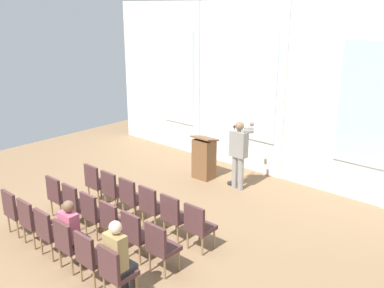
{
  "coord_description": "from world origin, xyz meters",
  "views": [
    {
      "loc": [
        6.21,
        -4.25,
        4.36
      ],
      "look_at": [
        0.12,
        2.58,
        1.44
      ],
      "focal_mm": 40.76,
      "sensor_mm": 36.0,
      "label": 1
    }
  ],
  "objects_px": {
    "chair_r2_c1": "(32,219)",
    "chair_r2_c5": "(115,270)",
    "chair_r2_c0": "(16,209)",
    "lectern": "(204,158)",
    "chair_r1_c0": "(59,194)",
    "audience_r2_c3": "(72,231)",
    "chair_r0_c2": "(132,196)",
    "chair_r0_c5": "(198,224)",
    "chair_r2_c4": "(91,255)",
    "chair_r1_c3": "(114,222)",
    "chair_r2_c2": "(49,230)",
    "audience_r2_c5": "(119,256)",
    "chair_r0_c1": "(113,188)",
    "chair_r2_c3": "(69,242)",
    "speaker": "(239,150)",
    "chair_r0_c3": "(152,205)",
    "chair_r1_c4": "(136,233)",
    "chair_r0_c0": "(96,181)",
    "mic_stand": "(233,172)",
    "chair_r0_c4": "(174,214)",
    "chair_r1_c1": "(76,203)",
    "chair_r1_c2": "(94,212)",
    "chair_r1_c5": "(161,245)"
  },
  "relations": [
    {
      "from": "chair_r1_c1",
      "to": "chair_r1_c5",
      "type": "bearing_deg",
      "value": 0.0
    },
    {
      "from": "speaker",
      "to": "chair_r0_c0",
      "type": "bearing_deg",
      "value": -124.48
    },
    {
      "from": "speaker",
      "to": "chair_r0_c3",
      "type": "xyz_separation_m",
      "value": [
        -0.09,
        -2.83,
        -0.47
      ]
    },
    {
      "from": "chair_r1_c0",
      "to": "audience_r2_c3",
      "type": "relative_size",
      "value": 0.74
    },
    {
      "from": "chair_r2_c0",
      "to": "lectern",
      "type": "bearing_deg",
      "value": 79.77
    },
    {
      "from": "chair_r2_c1",
      "to": "chair_r2_c5",
      "type": "distance_m",
      "value": 2.47
    },
    {
      "from": "chair_r0_c5",
      "to": "audience_r2_c5",
      "type": "distance_m",
      "value": 1.85
    },
    {
      "from": "chair_r2_c1",
      "to": "chair_r1_c4",
      "type": "bearing_deg",
      "value": 27.43
    },
    {
      "from": "lectern",
      "to": "chair_r0_c5",
      "type": "height_order",
      "value": "lectern"
    },
    {
      "from": "chair_r0_c0",
      "to": "chair_r2_c3",
      "type": "relative_size",
      "value": 1.0
    },
    {
      "from": "chair_r2_c4",
      "to": "chair_r1_c3",
      "type": "bearing_deg",
      "value": 122.71
    },
    {
      "from": "chair_r0_c1",
      "to": "chair_r2_c3",
      "type": "xyz_separation_m",
      "value": [
        1.23,
        -1.92,
        0.0
      ]
    },
    {
      "from": "chair_r1_c1",
      "to": "chair_r2_c0",
      "type": "height_order",
      "value": "same"
    },
    {
      "from": "chair_r0_c5",
      "to": "chair_r2_c5",
      "type": "distance_m",
      "value": 1.92
    },
    {
      "from": "chair_r0_c0",
      "to": "chair_r2_c0",
      "type": "xyz_separation_m",
      "value": [
        0.0,
        -1.92,
        0.0
      ]
    },
    {
      "from": "chair_r1_c2",
      "to": "chair_r0_c4",
      "type": "bearing_deg",
      "value": 37.9
    },
    {
      "from": "mic_stand",
      "to": "lectern",
      "type": "bearing_deg",
      "value": -167.93
    },
    {
      "from": "chair_r0_c2",
      "to": "chair_r2_c4",
      "type": "height_order",
      "value": "same"
    },
    {
      "from": "chair_r1_c3",
      "to": "chair_r2_c0",
      "type": "xyz_separation_m",
      "value": [
        -1.85,
        -0.96,
        0.0
      ]
    },
    {
      "from": "speaker",
      "to": "chair_r0_c2",
      "type": "bearing_deg",
      "value": -104.04
    },
    {
      "from": "chair_r1_c3",
      "to": "chair_r2_c1",
      "type": "relative_size",
      "value": 1.0
    },
    {
      "from": "chair_r1_c4",
      "to": "chair_r2_c4",
      "type": "distance_m",
      "value": 0.96
    },
    {
      "from": "chair_r0_c1",
      "to": "audience_r2_c5",
      "type": "bearing_deg",
      "value": -36.72
    },
    {
      "from": "chair_r0_c3",
      "to": "chair_r1_c4",
      "type": "bearing_deg",
      "value": -57.29
    },
    {
      "from": "chair_r0_c5",
      "to": "audience_r2_c3",
      "type": "bearing_deg",
      "value": -123.88
    },
    {
      "from": "audience_r2_c3",
      "to": "chair_r2_c5",
      "type": "distance_m",
      "value": 1.25
    },
    {
      "from": "chair_r1_c0",
      "to": "chair_r2_c1",
      "type": "height_order",
      "value": "same"
    },
    {
      "from": "chair_r1_c1",
      "to": "chair_r1_c3",
      "type": "relative_size",
      "value": 1.0
    },
    {
      "from": "chair_r0_c4",
      "to": "chair_r2_c5",
      "type": "relative_size",
      "value": 1.0
    },
    {
      "from": "speaker",
      "to": "chair_r1_c4",
      "type": "relative_size",
      "value": 1.83
    },
    {
      "from": "lectern",
      "to": "chair_r0_c3",
      "type": "bearing_deg",
      "value": -70.43
    },
    {
      "from": "chair_r2_c5",
      "to": "chair_r1_c4",
      "type": "bearing_deg",
      "value": 122.71
    },
    {
      "from": "speaker",
      "to": "chair_r0_c2",
      "type": "distance_m",
      "value": 2.95
    },
    {
      "from": "chair_r0_c4",
      "to": "chair_r1_c2",
      "type": "distance_m",
      "value": 1.56
    },
    {
      "from": "chair_r2_c3",
      "to": "chair_r0_c4",
      "type": "bearing_deg",
      "value": 72.19
    },
    {
      "from": "audience_r2_c3",
      "to": "chair_r2_c2",
      "type": "bearing_deg",
      "value": -172.28
    },
    {
      "from": "chair_r2_c5",
      "to": "audience_r2_c5",
      "type": "height_order",
      "value": "audience_r2_c5"
    },
    {
      "from": "chair_r1_c0",
      "to": "chair_r1_c2",
      "type": "bearing_deg",
      "value": 0.0
    },
    {
      "from": "chair_r0_c0",
      "to": "chair_r0_c1",
      "type": "distance_m",
      "value": 0.62
    },
    {
      "from": "chair_r0_c1",
      "to": "chair_r1_c1",
      "type": "relative_size",
      "value": 1.0
    },
    {
      "from": "chair_r0_c2",
      "to": "chair_r0_c5",
      "type": "xyz_separation_m",
      "value": [
        1.85,
        0.0,
        0.0
      ]
    },
    {
      "from": "audience_r2_c3",
      "to": "chair_r2_c3",
      "type": "bearing_deg",
      "value": -90.0
    },
    {
      "from": "chair_r2_c2",
      "to": "audience_r2_c5",
      "type": "bearing_deg",
      "value": 2.49
    },
    {
      "from": "chair_r2_c0",
      "to": "audience_r2_c5",
      "type": "xyz_separation_m",
      "value": [
        3.09,
        0.08,
        0.21
      ]
    },
    {
      "from": "chair_r0_c5",
      "to": "chair_r2_c0",
      "type": "relative_size",
      "value": 1.0
    },
    {
      "from": "chair_r0_c0",
      "to": "chair_r2_c4",
      "type": "distance_m",
      "value": 3.13
    },
    {
      "from": "chair_r0_c1",
      "to": "chair_r1_c4",
      "type": "bearing_deg",
      "value": -27.43
    },
    {
      "from": "lectern",
      "to": "chair_r0_c2",
      "type": "relative_size",
      "value": 1.23
    },
    {
      "from": "speaker",
      "to": "lectern",
      "type": "bearing_deg",
      "value": -178.98
    },
    {
      "from": "lectern",
      "to": "audience_r2_c3",
      "type": "bearing_deg",
      "value": -77.87
    }
  ]
}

